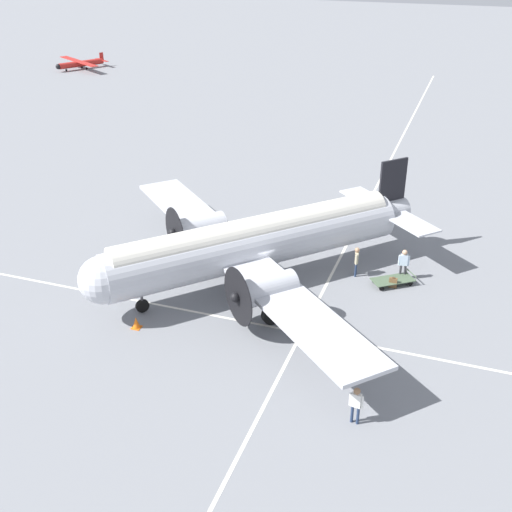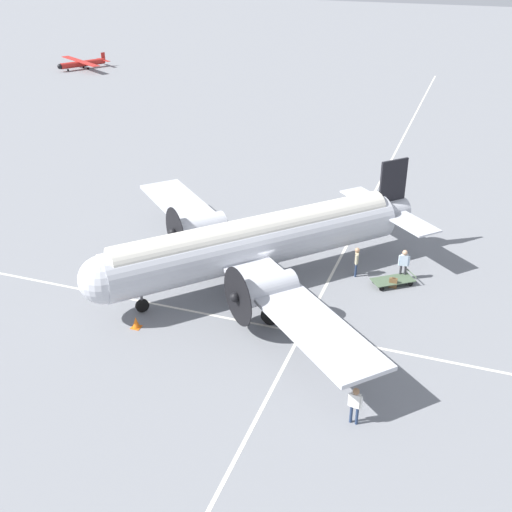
# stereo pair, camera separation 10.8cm
# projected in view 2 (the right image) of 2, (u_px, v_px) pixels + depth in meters

# --- Properties ---
(ground_plane) EXTENTS (300.00, 300.00, 0.00)m
(ground_plane) POSITION_uv_depth(u_px,v_px,m) (256.00, 282.00, 35.66)
(ground_plane) COLOR slate
(apron_line_eastwest) EXTENTS (120.00, 0.16, 0.01)m
(apron_line_eastwest) POSITION_uv_depth(u_px,v_px,m) (230.00, 319.00, 32.34)
(apron_line_eastwest) COLOR silver
(apron_line_eastwest) RESTS_ON ground_plane
(apron_line_northsouth) EXTENTS (0.16, 120.00, 0.01)m
(apron_line_northsouth) POSITION_uv_depth(u_px,v_px,m) (322.00, 294.00, 34.53)
(apron_line_northsouth) COLOR silver
(apron_line_northsouth) RESTS_ON ground_plane
(airliner_main) EXTENTS (19.85, 19.66, 5.70)m
(airliner_main) POSITION_uv_depth(u_px,v_px,m) (249.00, 243.00, 34.35)
(airliner_main) COLOR silver
(airliner_main) RESTS_ON ground_plane
(crew_foreground) EXTENTS (0.59, 0.28, 1.72)m
(crew_foreground) POSITION_uv_depth(u_px,v_px,m) (355.00, 402.00, 25.08)
(crew_foreground) COLOR navy
(crew_foreground) RESTS_ON ground_plane
(passenger_boarding) EXTENTS (0.61, 0.29, 1.81)m
(passenger_boarding) POSITION_uv_depth(u_px,v_px,m) (404.00, 262.00, 35.47)
(passenger_boarding) COLOR #2D2D33
(passenger_boarding) RESTS_ON ground_plane
(ramp_agent) EXTENTS (0.28, 0.60, 1.76)m
(ramp_agent) POSITION_uv_depth(u_px,v_px,m) (357.00, 259.00, 35.84)
(ramp_agent) COLOR navy
(ramp_agent) RESTS_ON ground_plane
(suitcase_near_door) EXTENTS (0.43, 0.17, 0.62)m
(suitcase_near_door) POSITION_uv_depth(u_px,v_px,m) (393.00, 283.00, 34.99)
(suitcase_near_door) COLOR brown
(suitcase_near_door) RESTS_ON ground_plane
(baggage_cart) EXTENTS (2.50, 2.24, 0.56)m
(baggage_cart) POSITION_uv_depth(u_px,v_px,m) (393.00, 280.00, 35.29)
(baggage_cart) COLOR #4C6047
(baggage_cart) RESTS_ON ground_plane
(light_aircraft_distant) EXTENTS (8.85, 6.99, 1.89)m
(light_aircraft_distant) POSITION_uv_depth(u_px,v_px,m) (81.00, 63.00, 88.42)
(light_aircraft_distant) COLOR #B2231E
(light_aircraft_distant) RESTS_ON ground_plane
(traffic_cone) EXTENTS (0.46, 0.46, 0.60)m
(traffic_cone) POSITION_uv_depth(u_px,v_px,m) (136.00, 323.00, 31.50)
(traffic_cone) COLOR orange
(traffic_cone) RESTS_ON ground_plane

